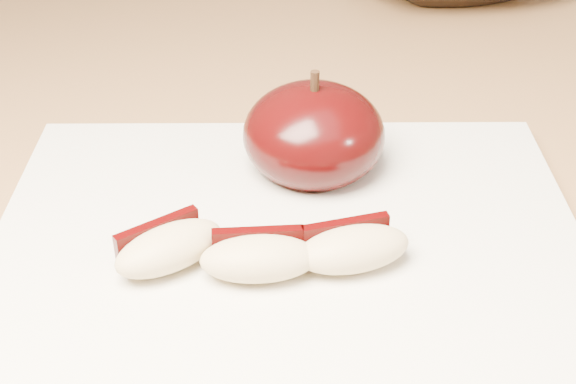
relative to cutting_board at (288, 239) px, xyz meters
name	(u,v)px	position (x,y,z in m)	size (l,w,h in m)	color
back_cabinet	(30,169)	(-0.07, 0.85, -0.44)	(2.40, 0.62, 0.94)	silver
cutting_board	(288,239)	(0.00, 0.00, 0.00)	(0.32, 0.23, 0.01)	silver
apple_half	(314,134)	(0.04, 0.05, 0.03)	(0.09, 0.09, 0.07)	black
apple_wedge_a	(168,247)	(-0.07, 0.00, 0.02)	(0.06, 0.04, 0.02)	tan
apple_wedge_b	(259,257)	(-0.03, -0.03, 0.02)	(0.07, 0.05, 0.02)	tan
apple_wedge_c	(352,248)	(0.02, -0.04, 0.02)	(0.06, 0.04, 0.02)	tan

